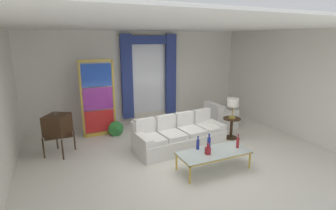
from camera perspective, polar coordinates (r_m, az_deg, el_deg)
ground_plane at (r=6.34m, az=2.94°, el=-11.16°), size 16.00×16.00×0.00m
wall_rear at (r=8.64m, az=-6.25°, el=6.11°), size 8.00×0.12×3.00m
wall_right at (r=8.56m, az=23.58°, el=4.92°), size 0.12×7.00×3.00m
ceiling_slab at (r=6.45m, az=-0.08°, el=16.96°), size 8.00×7.60×0.04m
curtained_window at (r=8.54m, az=-4.17°, el=7.69°), size 2.00×0.17×2.70m
couch_white_long at (r=6.70m, az=2.33°, el=-6.85°), size 2.41×1.15×0.86m
coffee_table at (r=5.65m, az=10.11°, el=-10.47°), size 1.55×0.67×0.41m
bottle_blue_decanter at (r=5.66m, az=6.66°, el=-8.57°), size 0.07×0.07×0.31m
bottle_crystal_tall at (r=5.74m, az=9.09°, el=-8.18°), size 0.08×0.08×0.34m
bottle_amber_squat at (r=5.48m, az=8.85°, el=-9.89°), size 0.13×0.13×0.24m
bottle_ruby_flask at (r=5.89m, az=15.25°, el=-7.98°), size 0.06×0.06×0.32m
vintage_tv at (r=6.69m, az=-23.37°, el=-4.25°), size 0.74×0.77×1.35m
armchair_white at (r=8.39m, az=11.33°, el=-2.84°), size 0.84×0.84×0.80m
stained_glass_divider at (r=7.53m, az=-15.25°, el=1.03°), size 0.95×0.05×2.20m
peacock_figurine at (r=7.55m, az=-11.31°, el=-5.33°), size 0.44×0.60×0.50m
round_side_table at (r=7.47m, az=13.92°, el=-4.60°), size 0.48×0.48×0.59m
table_lamp_brass at (r=7.28m, az=14.24°, el=0.41°), size 0.32×0.32×0.57m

